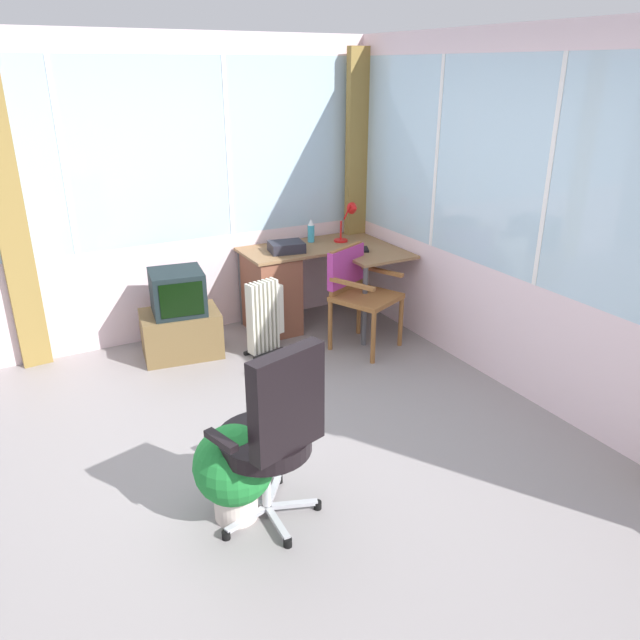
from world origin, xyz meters
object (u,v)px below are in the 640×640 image
tv_on_stand (180,319)px  tv_remote (366,249)px  desk (279,287)px  space_heater (266,317)px  potted_plant (234,469)px  desk_lamp (351,216)px  wooden_armchair (355,283)px  spray_bottle (311,231)px  paper_tray (286,247)px  office_chair (274,428)px

tv_on_stand → tv_remote: bearing=-7.9°
desk → tv_remote: tv_remote is taller
space_heater → potted_plant: space_heater is taller
desk_lamp → potted_plant: size_ratio=0.69×
tv_remote → wooden_armchair: size_ratio=0.17×
spray_bottle → tv_on_stand: spray_bottle is taller
spray_bottle → wooden_armchair: size_ratio=0.25×
wooden_armchair → potted_plant: 2.40m
paper_tray → desk_lamp: bearing=1.8°
paper_tray → tv_on_stand: bearing=-176.2°
desk → wooden_armchair: wooden_armchair is taller
desk_lamp → spray_bottle: bearing=152.4°
wooden_armchair → tv_on_stand: 1.51m
tv_on_stand → spray_bottle: bearing=10.8°
desk_lamp → wooden_armchair: (-0.31, -0.60, -0.43)m
spray_bottle → wooden_armchair: spray_bottle is taller
spray_bottle → potted_plant: size_ratio=0.39×
space_heater → tv_on_stand: bearing=154.8°
space_heater → potted_plant: bearing=-118.4°
spray_bottle → wooden_armchair: (0.02, -0.78, -0.29)m
office_chair → tv_on_stand: 2.31m
tv_on_stand → space_heater: bearing=-25.2°
paper_tray → tv_on_stand: size_ratio=0.40×
desk_lamp → spray_bottle: size_ratio=1.76×
paper_tray → space_heater: bearing=-136.0°
desk → potted_plant: size_ratio=2.44×
space_heater → potted_plant: 2.09m
desk → wooden_armchair: size_ratio=1.53×
tv_on_stand → potted_plant: 2.17m
spray_bottle → tv_on_stand: (-1.38, -0.26, -0.53)m
desk → tv_remote: (0.70, -0.35, 0.35)m
tv_remote → space_heater: (-1.03, -0.07, -0.43)m
paper_tray → wooden_armchair: (0.37, -0.58, -0.23)m
desk → space_heater: size_ratio=2.06×
wooden_armchair → office_chair: (-1.57, -1.77, 0.02)m
tv_remote → spray_bottle: size_ratio=0.69×
desk_lamp → tv_remote: bearing=-96.1°
office_chair → tv_remote: bearing=48.0°
tv_remote → office_chair: bearing=-106.9°
desk → wooden_armchair: (0.43, -0.63, 0.16)m
desk → spray_bottle: spray_bottle is taller
tv_on_stand → potted_plant: bearing=-99.3°
desk → spray_bottle: 0.62m
potted_plant → office_chair: bearing=-40.1°
wooden_armchair → space_heater: size_ratio=1.35×
desk_lamp → desk: bearing=178.1°
desk_lamp → tv_remote: desk_lamp is taller
desk → tv_on_stand: desk is taller
tv_remote → spray_bottle: spray_bottle is taller
tv_remote → desk: bearing=178.8°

